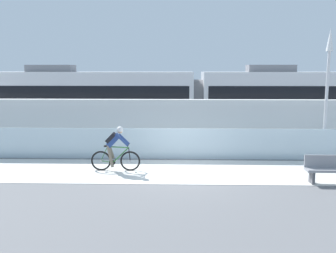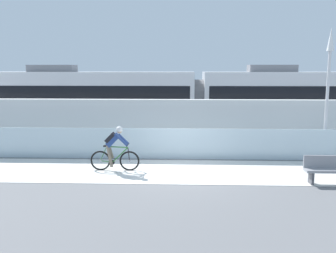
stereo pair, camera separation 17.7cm
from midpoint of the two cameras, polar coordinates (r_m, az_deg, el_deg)
The scene contains 10 objects.
ground_plane at distance 13.58m, azimuth 1.23°, elevation -6.75°, with size 200.00×200.00×0.00m, color slate.
bike_path_deck at distance 13.58m, azimuth 1.23°, elevation -6.73°, with size 32.00×3.20×0.01m, color silver.
glass_parapet at distance 15.24m, azimuth 1.28°, elevation -2.62°, with size 32.00×0.05×1.25m, color silver.
concrete_barrier_wall at distance 16.92m, azimuth 1.32°, elevation 0.28°, with size 32.00×0.36×2.27m, color silver.
tram_rail_near at distance 19.56m, azimuth 1.34°, elevation -1.91°, with size 32.00×0.08×0.01m, color #595654.
tram_rail_far at distance 20.97m, azimuth 1.35°, elevation -1.19°, with size 32.00×0.08×0.01m, color #595654.
tram at distance 20.03m, azimuth 4.17°, elevation 3.77°, with size 22.56×2.54×3.81m.
cyclist_on_bike at distance 13.59m, azimuth -8.36°, elevation -3.37°, with size 1.77×0.58×1.61m.
lamp_post_antenna at distance 16.32m, azimuth 22.69°, elevation 6.90°, with size 0.28×0.28×5.20m.
bench at distance 13.12m, azimuth 22.99°, elevation -5.87°, with size 1.60×0.45×0.89m.
Camera 1 is at (-0.02, -13.09, 3.65)m, focal length 40.38 mm.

